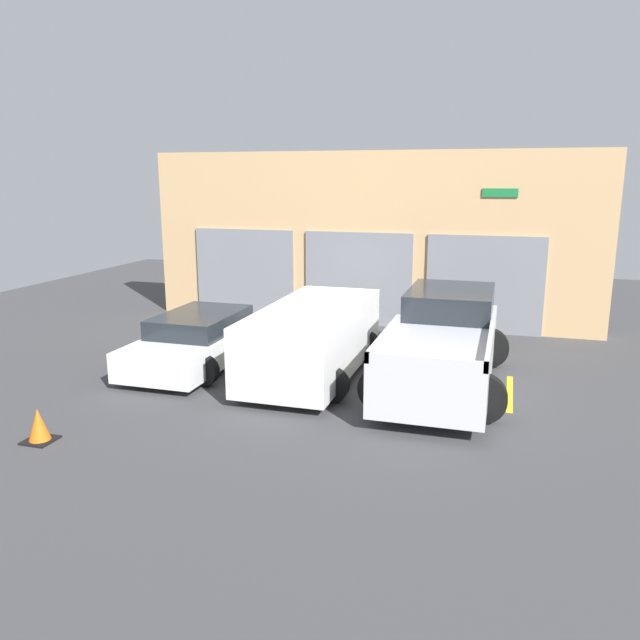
% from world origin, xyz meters
% --- Properties ---
extents(ground_plane, '(28.00, 28.00, 0.00)m').
position_xyz_m(ground_plane, '(0.00, 0.00, 0.00)').
color(ground_plane, '#3D3D3F').
extents(shophouse_building, '(12.89, 0.68, 4.86)m').
position_xyz_m(shophouse_building, '(-0.01, 3.28, 2.37)').
color(shophouse_building, tan).
rests_on(shophouse_building, ground).
extents(pickup_truck, '(2.61, 5.46, 1.76)m').
position_xyz_m(pickup_truck, '(2.70, -1.66, 0.85)').
color(pickup_truck, silver).
rests_on(pickup_truck, ground).
extents(sedan_white, '(2.20, 4.29, 1.17)m').
position_xyz_m(sedan_white, '(-2.70, -1.89, 0.56)').
color(sedan_white, white).
rests_on(sedan_white, ground).
extents(sedan_side, '(2.32, 4.73, 1.51)m').
position_xyz_m(sedan_side, '(0.00, -1.91, 0.82)').
color(sedan_side, white).
rests_on(sedan_side, ground).
extents(parking_stripe_far_left, '(0.12, 2.20, 0.01)m').
position_xyz_m(parking_stripe_far_left, '(-4.05, -1.91, 0.00)').
color(parking_stripe_far_left, gold).
rests_on(parking_stripe_far_left, ground).
extents(parking_stripe_left, '(0.12, 2.20, 0.01)m').
position_xyz_m(parking_stripe_left, '(-1.35, -1.91, 0.00)').
color(parking_stripe_left, gold).
rests_on(parking_stripe_left, ground).
extents(parking_stripe_centre, '(0.12, 2.20, 0.01)m').
position_xyz_m(parking_stripe_centre, '(1.35, -1.91, 0.00)').
color(parking_stripe_centre, gold).
rests_on(parking_stripe_centre, ground).
extents(parking_stripe_right, '(0.12, 2.20, 0.01)m').
position_xyz_m(parking_stripe_right, '(4.05, -1.91, 0.00)').
color(parking_stripe_right, gold).
rests_on(parking_stripe_right, ground).
extents(traffic_cone, '(0.47, 0.47, 0.55)m').
position_xyz_m(traffic_cone, '(-3.18, -6.48, 0.25)').
color(traffic_cone, black).
rests_on(traffic_cone, ground).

